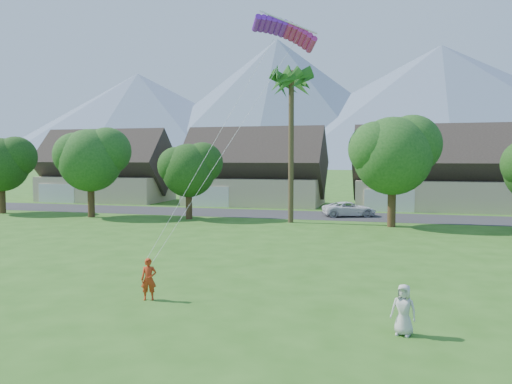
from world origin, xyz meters
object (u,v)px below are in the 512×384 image
(parked_car, at_px, (349,209))
(parafoil_kite, at_px, (286,30))
(kite_flyer, at_px, (149,279))
(watcher, at_px, (404,310))

(parked_car, distance_m, parafoil_kite, 24.07)
(kite_flyer, xyz_separation_m, parafoil_kite, (3.68, 7.44, 10.76))
(kite_flyer, distance_m, parked_car, 29.32)
(parked_car, bearing_deg, kite_flyer, 150.10)
(parafoil_kite, bearing_deg, parked_car, 68.32)
(kite_flyer, distance_m, watcher, 9.26)
(watcher, height_order, parked_car, watcher)
(kite_flyer, xyz_separation_m, parked_car, (5.19, 28.86, -0.12))
(parked_car, relative_size, parafoil_kite, 1.45)
(watcher, bearing_deg, parafoil_kite, 139.12)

